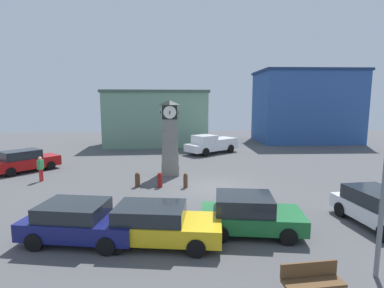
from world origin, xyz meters
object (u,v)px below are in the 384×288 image
at_px(car_near_tower, 157,224).
at_px(pedestrian_near_bench, 41,167).
at_px(car_silver_hatch, 25,161).
at_px(pickup_truck, 212,144).
at_px(bollard_far_row, 186,180).
at_px(car_by_building, 249,214).
at_px(car_navy_sedan, 80,221).
at_px(bollard_near_tower, 137,179).
at_px(bench, 312,279).
at_px(clock_tower, 170,140).
at_px(bollard_mid_row, 160,180).
at_px(car_far_lot, 379,208).

relative_size(car_near_tower, pedestrian_near_bench, 2.93).
height_order(car_silver_hatch, pickup_truck, pickup_truck).
bearing_deg(car_near_tower, bollard_far_row, 77.55).
xyz_separation_m(car_by_building, pedestrian_near_bench, (-11.19, 8.63, 0.15)).
bearing_deg(car_silver_hatch, bollard_far_row, -24.34).
bearing_deg(car_silver_hatch, car_navy_sedan, -58.85).
height_order(bollard_far_row, car_near_tower, car_near_tower).
relative_size(bollard_near_tower, bench, 0.55).
relative_size(car_silver_hatch, bench, 2.68).
distance_m(car_navy_sedan, pedestrian_near_bench, 9.94).
distance_m(bollard_near_tower, car_near_tower, 7.50).
bearing_deg(car_by_building, pickup_truck, 85.57).
xyz_separation_m(car_by_building, car_silver_hatch, (-13.42, 11.53, 0.04)).
bearing_deg(bollard_near_tower, pedestrian_near_bench, 163.86).
height_order(bollard_far_row, car_navy_sedan, car_navy_sedan).
xyz_separation_m(clock_tower, car_by_building, (2.87, -9.73, -1.70)).
relative_size(bollard_near_tower, car_near_tower, 0.19).
height_order(clock_tower, bollard_near_tower, clock_tower).
bearing_deg(bollard_near_tower, clock_tower, 55.12).
bearing_deg(bollard_far_row, bench, -76.05).
bearing_deg(car_by_building, bollard_far_row, 107.67).
distance_m(car_by_building, pickup_truck, 17.97).
distance_m(bollard_mid_row, pedestrian_near_bench, 7.91).
relative_size(bollard_mid_row, car_silver_hatch, 0.21).
bearing_deg(car_navy_sedan, car_silver_hatch, 121.15).
relative_size(car_silver_hatch, pickup_truck, 0.77).
distance_m(clock_tower, pickup_truck, 9.36).
relative_size(car_near_tower, pickup_truck, 0.83).
bearing_deg(pedestrian_near_bench, car_far_lot, -26.93).
xyz_separation_m(car_silver_hatch, bench, (13.97, -15.53, -0.29)).
height_order(bollard_far_row, car_silver_hatch, car_silver_hatch).
distance_m(clock_tower, car_by_building, 10.29).
bearing_deg(car_far_lot, bench, -140.41).
xyz_separation_m(car_silver_hatch, pedestrian_near_bench, (2.24, -2.89, 0.10)).
relative_size(bollard_near_tower, car_navy_sedan, 0.20).
bearing_deg(car_navy_sedan, clock_tower, 70.17).
height_order(bollard_near_tower, bollard_mid_row, bollard_mid_row).
distance_m(car_near_tower, pedestrian_near_bench, 11.94).
distance_m(bollard_far_row, car_silver_hatch, 12.51).
relative_size(clock_tower, car_near_tower, 1.10).
bearing_deg(car_near_tower, car_navy_sedan, 170.42).
distance_m(bollard_near_tower, bollard_far_row, 2.91).
height_order(bollard_far_row, bench, bench).
bearing_deg(car_far_lot, car_navy_sedan, -179.01).
xyz_separation_m(clock_tower, bollard_mid_row, (-0.68, -3.14, -2.01)).
xyz_separation_m(car_navy_sedan, bench, (6.96, -3.93, -0.22)).
distance_m(bollard_mid_row, bollard_far_row, 1.54).
xyz_separation_m(car_by_building, car_far_lot, (5.55, 0.13, -0.01)).
xyz_separation_m(bollard_far_row, car_silver_hatch, (-11.39, 5.15, 0.36)).
bearing_deg(pedestrian_near_bench, bench, -47.13).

